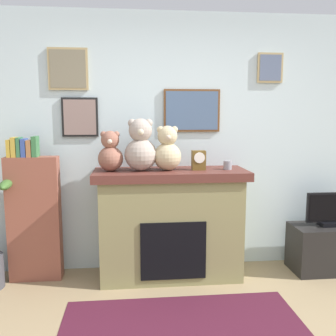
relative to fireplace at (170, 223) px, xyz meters
name	(u,v)px	position (x,y,z in m)	size (l,w,h in m)	color
back_wall	(178,143)	(0.11, 0.32, 0.76)	(5.20, 0.15, 2.60)	silver
fireplace	(170,223)	(0.00, 0.00, 0.00)	(1.47, 0.58, 1.07)	olive
bookshelf	(34,215)	(-1.31, 0.06, 0.10)	(0.49, 0.16, 1.39)	brown
tv_stand	(328,248)	(1.62, -0.04, -0.30)	(0.74, 0.40, 0.48)	black
television	(330,210)	(1.62, -0.04, 0.10)	(0.50, 0.14, 0.34)	black
area_rug	(184,328)	(0.00, -0.94, -0.54)	(1.86, 0.97, 0.01)	#441526
candle_jar	(228,165)	(0.56, -0.02, 0.57)	(0.08, 0.08, 0.08)	gray
mantel_clock	(199,160)	(0.27, -0.02, 0.62)	(0.13, 0.10, 0.19)	brown
teddy_bear_grey	(110,153)	(-0.57, -0.02, 0.70)	(0.23, 0.23, 0.38)	#8F5B49
teddy_bear_tan	(141,147)	(-0.28, -0.02, 0.75)	(0.31, 0.31, 0.49)	#A8998C
teddy_bear_brown	(167,150)	(-0.03, -0.02, 0.72)	(0.26, 0.26, 0.42)	#C2B086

